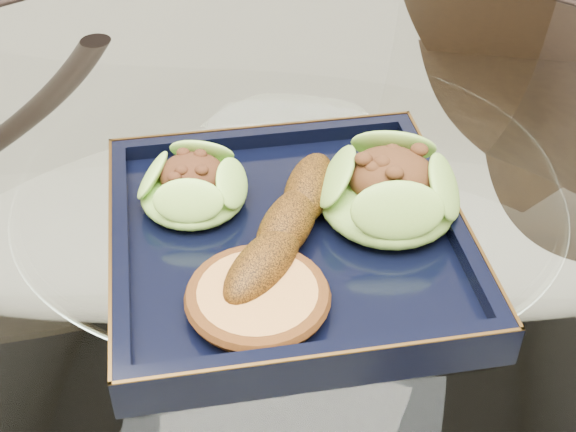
# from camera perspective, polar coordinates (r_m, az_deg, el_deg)

# --- Properties ---
(dining_table) EXTENTS (1.13, 1.13, 0.77)m
(dining_table) POSITION_cam_1_polar(r_m,az_deg,el_deg) (0.78, 0.06, -9.85)
(dining_table) COLOR white
(dining_table) RESTS_ON ground
(dining_chair) EXTENTS (0.41, 0.41, 0.89)m
(dining_chair) POSITION_cam_1_polar(r_m,az_deg,el_deg) (1.14, 15.94, 0.22)
(dining_chair) COLOR black
(dining_chair) RESTS_ON ground
(navy_plate) EXTENTS (0.35, 0.35, 0.02)m
(navy_plate) POSITION_cam_1_polar(r_m,az_deg,el_deg) (0.63, -0.00, -2.11)
(navy_plate) COLOR black
(navy_plate) RESTS_ON dining_table
(lettuce_wrap_left) EXTENTS (0.11, 0.11, 0.03)m
(lettuce_wrap_left) POSITION_cam_1_polar(r_m,az_deg,el_deg) (0.64, -6.77, 1.91)
(lettuce_wrap_left) COLOR #6CAE32
(lettuce_wrap_left) RESTS_ON navy_plate
(lettuce_wrap_right) EXTENTS (0.14, 0.14, 0.04)m
(lettuce_wrap_right) POSITION_cam_1_polar(r_m,az_deg,el_deg) (0.63, 7.19, 1.54)
(lettuce_wrap_right) COLOR olive
(lettuce_wrap_right) RESTS_ON navy_plate
(roasted_plantain) EXTENTS (0.07, 0.18, 0.03)m
(roasted_plantain) POSITION_cam_1_polar(r_m,az_deg,el_deg) (0.60, -0.06, -0.62)
(roasted_plantain) COLOR #583109
(roasted_plantain) RESTS_ON navy_plate
(crumb_patty) EXTENTS (0.11, 0.11, 0.02)m
(crumb_patty) POSITION_cam_1_polar(r_m,az_deg,el_deg) (0.56, -2.17, -5.92)
(crumb_patty) COLOR #C68C42
(crumb_patty) RESTS_ON navy_plate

